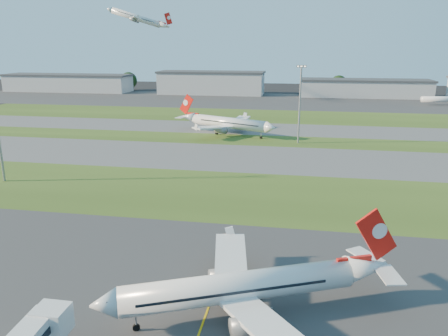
% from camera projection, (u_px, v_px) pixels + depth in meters
% --- Properties ---
extents(grass_strip_a, '(300.00, 34.00, 0.01)m').
position_uv_depth(grass_strip_a, '(227.00, 194.00, 97.22)').
color(grass_strip_a, '#2E4617').
rests_on(grass_strip_a, ground).
extents(taxiway_a, '(300.00, 32.00, 0.01)m').
position_uv_depth(taxiway_a, '(245.00, 158.00, 128.51)').
color(taxiway_a, '#515154').
rests_on(taxiway_a, ground).
extents(grass_strip_b, '(300.00, 18.00, 0.01)m').
position_uv_depth(grass_strip_b, '(254.00, 140.00, 152.21)').
color(grass_strip_b, '#2E4617').
rests_on(grass_strip_b, ground).
extents(taxiway_b, '(300.00, 26.00, 0.01)m').
position_uv_depth(taxiway_b, '(260.00, 129.00, 173.07)').
color(taxiway_b, '#515154').
rests_on(taxiway_b, ground).
extents(grass_strip_c, '(300.00, 40.00, 0.01)m').
position_uv_depth(grass_strip_c, '(267.00, 116.00, 204.36)').
color(grass_strip_c, '#2E4617').
rests_on(grass_strip_c, ground).
extents(apron_far, '(400.00, 80.00, 0.01)m').
position_uv_depth(apron_far, '(275.00, 101.00, 261.25)').
color(apron_far, '#333335').
rests_on(apron_far, ground).
extents(airliner_parked, '(33.12, 28.19, 11.03)m').
position_uv_depth(airliner_parked, '(242.00, 287.00, 52.45)').
color(airliner_parked, silver).
rests_on(airliner_parked, ground).
extents(airliner_taxiing, '(36.53, 31.12, 12.22)m').
position_uv_depth(airliner_taxiing, '(228.00, 123.00, 161.01)').
color(airliner_taxiing, silver).
rests_on(airliner_taxiing, ground).
extents(airliner_departing, '(34.05, 28.54, 10.82)m').
position_uv_depth(airliner_departing, '(137.00, 18.00, 250.03)').
color(airliner_departing, silver).
extents(mini_jet_near, '(28.30, 8.67, 9.48)m').
position_uv_depth(mini_jet_near, '(445.00, 99.00, 241.40)').
color(mini_jet_near, silver).
rests_on(mini_jet_near, ground).
extents(light_mast_centre, '(3.20, 0.70, 25.80)m').
position_uv_depth(light_mast_centre, '(300.00, 99.00, 143.81)').
color(light_mast_centre, gray).
rests_on(light_mast_centre, ground).
extents(hangar_far_west, '(91.80, 23.00, 12.20)m').
position_uv_depth(hangar_far_west, '(68.00, 83.00, 312.95)').
color(hangar_far_west, '#A1A4A9').
rests_on(hangar_far_west, ground).
extents(hangar_west, '(71.40, 23.00, 15.20)m').
position_uv_depth(hangar_west, '(211.00, 83.00, 295.10)').
color(hangar_west, '#A1A4A9').
rests_on(hangar_west, ground).
extents(hangar_east, '(81.60, 23.00, 11.20)m').
position_uv_depth(hangar_east, '(364.00, 88.00, 279.03)').
color(hangar_east, '#A1A4A9').
rests_on(hangar_east, ground).
extents(tree_far_west, '(11.00, 11.00, 12.00)m').
position_uv_depth(tree_far_west, '(28.00, 80.00, 331.83)').
color(tree_far_west, black).
rests_on(tree_far_west, ground).
extents(tree_west, '(12.10, 12.10, 13.20)m').
position_uv_depth(tree_west, '(129.00, 80.00, 320.26)').
color(tree_west, black).
rests_on(tree_west, ground).
extents(tree_mid_west, '(9.90, 9.90, 10.80)m').
position_uv_depth(tree_mid_west, '(250.00, 85.00, 301.87)').
color(tree_mid_west, black).
rests_on(tree_mid_west, ground).
extents(tree_mid_east, '(11.55, 11.55, 12.60)m').
position_uv_depth(tree_mid_east, '(339.00, 84.00, 294.48)').
color(tree_mid_east, black).
rests_on(tree_mid_east, ground).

